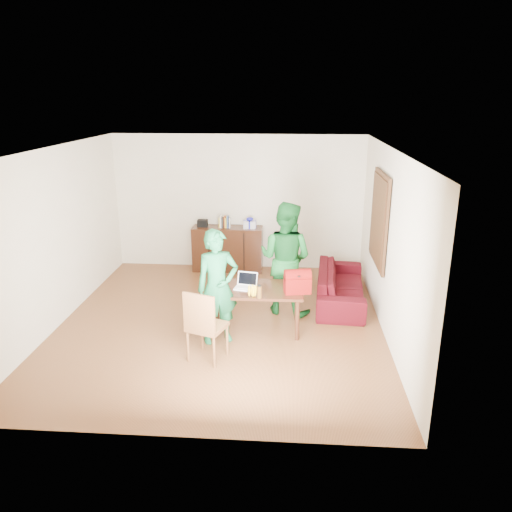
# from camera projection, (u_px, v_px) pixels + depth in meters

# --- Properties ---
(room) EXTENTS (5.20, 5.70, 2.90)m
(room) POSITION_uv_depth(u_px,v_px,m) (221.00, 241.00, 7.57)
(room) COLOR #4C2913
(room) RESTS_ON ground
(table) EXTENTS (1.44, 0.82, 0.67)m
(table) POSITION_uv_depth(u_px,v_px,m) (255.00, 293.00, 7.48)
(table) COLOR black
(table) RESTS_ON ground
(chair) EXTENTS (0.58, 0.57, 1.01)m
(chair) POSITION_uv_depth(u_px,v_px,m) (207.00, 339.00, 6.72)
(chair) COLOR brown
(chair) RESTS_ON ground
(person_near) EXTENTS (0.72, 0.62, 1.67)m
(person_near) POSITION_uv_depth(u_px,v_px,m) (218.00, 287.00, 7.05)
(person_near) COLOR #166437
(person_near) RESTS_ON ground
(person_far) EXTENTS (1.10, 1.00, 1.85)m
(person_far) POSITION_uv_depth(u_px,v_px,m) (285.00, 258.00, 8.00)
(person_far) COLOR #12551F
(person_far) RESTS_ON ground
(laptop) EXTENTS (0.34, 0.27, 0.22)m
(laptop) POSITION_uv_depth(u_px,v_px,m) (245.00, 286.00, 7.42)
(laptop) COLOR white
(laptop) RESTS_ON table
(bananas) EXTENTS (0.19, 0.13, 0.06)m
(bananas) POSITION_uv_depth(u_px,v_px,m) (252.00, 294.00, 7.15)
(bananas) COLOR yellow
(bananas) RESTS_ON table
(bottle) EXTENTS (0.07, 0.07, 0.20)m
(bottle) POSITION_uv_depth(u_px,v_px,m) (259.00, 291.00, 7.07)
(bottle) COLOR brown
(bottle) RESTS_ON table
(red_bag) EXTENTS (0.41, 0.28, 0.28)m
(red_bag) POSITION_uv_depth(u_px,v_px,m) (297.00, 283.00, 7.26)
(red_bag) COLOR maroon
(red_bag) RESTS_ON table
(sofa) EXTENTS (0.93, 2.05, 0.58)m
(sofa) POSITION_uv_depth(u_px,v_px,m) (341.00, 285.00, 8.60)
(sofa) COLOR #3B0A07
(sofa) RESTS_ON ground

